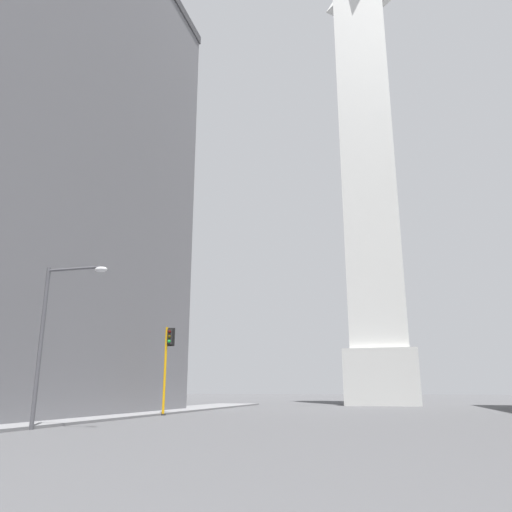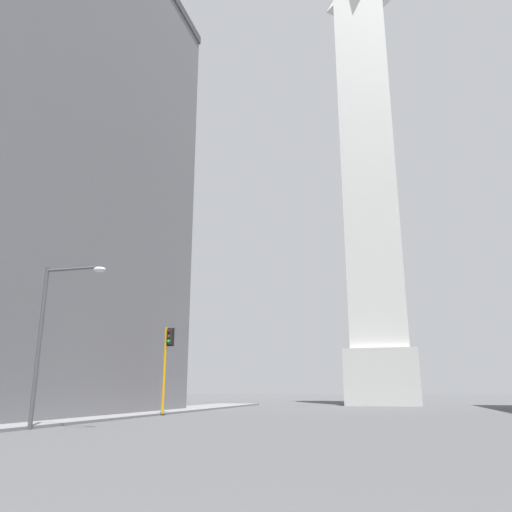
% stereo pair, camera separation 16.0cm
% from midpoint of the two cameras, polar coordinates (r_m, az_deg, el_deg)
% --- Properties ---
extents(sidewalk_left, '(5.00, 72.07, 0.15)m').
position_cam_midpoint_polar(sidewalk_left, '(30.25, -23.61, -17.00)').
color(sidewalk_left, slate).
rests_on(sidewalk_left, ground_plane).
extents(obelisk, '(8.30, 8.30, 62.87)m').
position_cam_midpoint_polar(obelisk, '(68.33, 12.84, 9.72)').
color(obelisk, silver).
rests_on(obelisk, ground_plane).
extents(traffic_light_mid_left, '(0.76, 0.52, 6.17)m').
position_cam_midpoint_polar(traffic_light_mid_left, '(37.28, -10.05, -11.25)').
color(traffic_light_mid_left, orange).
rests_on(traffic_light_mid_left, ground_plane).
extents(street_lamp, '(3.32, 0.36, 7.51)m').
position_cam_midpoint_polar(street_lamp, '(25.60, -22.17, -7.30)').
color(street_lamp, '#4C4C51').
rests_on(street_lamp, ground_plane).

